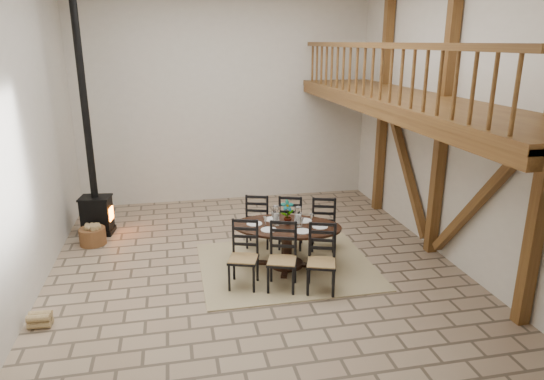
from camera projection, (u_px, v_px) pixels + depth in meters
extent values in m
plane|color=gray|center=(255.00, 267.00, 8.56)|extent=(8.00, 8.00, 0.00)
cube|color=beige|center=(225.00, 99.00, 11.56)|extent=(7.00, 0.02, 5.00)
cube|color=beige|center=(333.00, 204.00, 4.08)|extent=(7.00, 0.02, 5.00)
cube|color=beige|center=(19.00, 134.00, 7.14)|extent=(0.02, 8.00, 5.00)
cube|color=beige|center=(450.00, 119.00, 8.51)|extent=(0.02, 8.00, 5.00)
cube|color=brown|center=(443.00, 119.00, 8.48)|extent=(0.18, 0.18, 5.00)
cube|color=brown|center=(384.00, 103.00, 10.82)|extent=(0.18, 0.18, 5.00)
cube|color=brown|center=(479.00, 201.00, 7.64)|extent=(0.14, 2.16, 2.54)
cube|color=brown|center=(405.00, 164.00, 9.97)|extent=(0.14, 2.16, 2.54)
cube|color=brown|center=(445.00, 102.00, 8.39)|extent=(0.20, 7.80, 0.20)
cube|color=brown|center=(409.00, 100.00, 8.25)|extent=(1.60, 7.80, 0.12)
cube|color=brown|center=(370.00, 107.00, 8.14)|extent=(0.18, 7.80, 0.22)
cube|color=brown|center=(374.00, 45.00, 7.84)|extent=(0.09, 7.60, 0.09)
cube|color=brown|center=(372.00, 72.00, 7.97)|extent=(0.06, 7.60, 0.86)
cube|color=tan|center=(287.00, 266.00, 8.57)|extent=(3.00, 2.50, 0.02)
ellipsoid|color=black|center=(287.00, 226.00, 8.35)|extent=(2.15, 1.68, 0.04)
cylinder|color=black|center=(287.00, 247.00, 8.46)|extent=(0.19, 0.19, 0.69)
cylinder|color=black|center=(287.00, 264.00, 8.56)|extent=(0.58, 0.58, 0.06)
cube|color=#A4814B|center=(243.00, 259.00, 7.71)|extent=(0.57, 0.56, 0.04)
cube|color=black|center=(244.00, 273.00, 7.79)|extent=(0.55, 0.55, 0.48)
cube|color=black|center=(245.00, 237.00, 7.82)|extent=(0.38, 0.17, 0.62)
cube|color=#A4814B|center=(282.00, 261.00, 7.64)|extent=(0.57, 0.56, 0.04)
cube|color=black|center=(282.00, 276.00, 7.72)|extent=(0.55, 0.55, 0.48)
cube|color=black|center=(283.00, 239.00, 7.74)|extent=(0.38, 0.17, 0.62)
cube|color=#A4814B|center=(321.00, 263.00, 7.57)|extent=(0.57, 0.56, 0.04)
cube|color=black|center=(321.00, 278.00, 7.65)|extent=(0.55, 0.55, 0.48)
cube|color=black|center=(322.00, 241.00, 7.67)|extent=(0.38, 0.17, 0.62)
cube|color=#A4814B|center=(259.00, 222.00, 9.28)|extent=(0.57, 0.56, 0.04)
cube|color=black|center=(259.00, 234.00, 9.36)|extent=(0.55, 0.55, 0.48)
cube|color=black|center=(257.00, 211.00, 9.01)|extent=(0.38, 0.17, 0.62)
cube|color=#A4814B|center=(291.00, 223.00, 9.21)|extent=(0.57, 0.56, 0.04)
cube|color=black|center=(291.00, 236.00, 9.29)|extent=(0.55, 0.55, 0.48)
cube|color=black|center=(290.00, 213.00, 8.94)|extent=(0.38, 0.17, 0.62)
cube|color=#A4814B|center=(323.00, 225.00, 9.14)|extent=(0.57, 0.56, 0.04)
cube|color=black|center=(323.00, 237.00, 9.21)|extent=(0.55, 0.55, 0.48)
cube|color=black|center=(324.00, 214.00, 8.87)|extent=(0.38, 0.17, 0.62)
cube|color=silver|center=(287.00, 225.00, 8.34)|extent=(1.60, 1.15, 0.01)
cube|color=white|center=(287.00, 221.00, 8.32)|extent=(0.98, 0.59, 0.18)
cylinder|color=white|center=(276.00, 216.00, 8.32)|extent=(0.12, 0.12, 0.34)
cylinder|color=white|center=(298.00, 217.00, 8.27)|extent=(0.12, 0.12, 0.34)
cylinder|color=white|center=(276.00, 221.00, 8.34)|extent=(0.06, 0.06, 0.16)
cylinder|color=white|center=(298.00, 222.00, 8.30)|extent=(0.06, 0.06, 0.16)
imported|color=#4C723F|center=(287.00, 213.00, 8.33)|extent=(0.27, 0.22, 0.43)
cube|color=black|center=(99.00, 231.00, 10.04)|extent=(0.68, 0.56, 0.09)
cube|color=black|center=(97.00, 214.00, 9.93)|extent=(0.62, 0.50, 0.66)
cube|color=#FF590C|center=(111.00, 214.00, 9.94)|extent=(0.06, 0.26, 0.26)
cube|color=black|center=(95.00, 198.00, 9.83)|extent=(0.67, 0.55, 0.04)
cylinder|color=black|center=(83.00, 92.00, 9.20)|extent=(0.14, 0.14, 4.21)
cylinder|color=brown|center=(93.00, 236.00, 9.46)|extent=(0.50, 0.50, 0.33)
cube|color=tan|center=(92.00, 227.00, 9.40)|extent=(0.27, 0.27, 0.10)
cube|color=tan|center=(40.00, 320.00, 6.73)|extent=(0.32, 0.23, 0.21)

